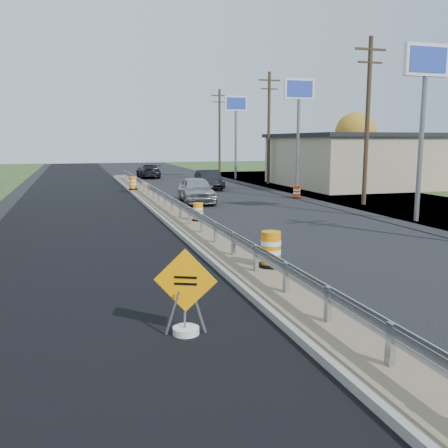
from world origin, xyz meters
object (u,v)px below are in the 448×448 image
object	(u,v)px
barrel_median_mid	(198,212)
car_dark_far	(148,171)
barrel_shoulder_near	(297,192)
car_silver	(196,190)
car_dark_mid	(209,179)
barrel_median_far	(133,183)
caution_sign	(186,313)
barrel_median_near	(271,250)

from	to	relation	value
barrel_median_mid	car_dark_far	distance (m)	29.41
barrel_shoulder_near	car_silver	bearing A→B (deg)	-176.52
car_dark_mid	car_silver	bearing A→B (deg)	-107.11
barrel_median_far	barrel_shoulder_near	xyz separation A→B (m)	(9.75, -6.70, -0.27)
caution_sign	car_silver	bearing A→B (deg)	100.37
caution_sign	car_dark_mid	xyz separation A→B (m)	(8.09, 28.39, 0.30)
barrel_median_near	car_dark_mid	distance (m)	25.27
caution_sign	barrel_median_near	xyz separation A→B (m)	(3.21, 3.59, 0.28)
caution_sign	barrel_median_mid	size ratio (longest dim) A/B	2.17
barrel_shoulder_near	car_dark_far	size ratio (longest dim) A/B	0.17
barrel_median_far	barrel_median_mid	bearing A→B (deg)	-85.85
barrel_median_far	car_dark_far	bearing A→B (deg)	77.46
barrel_shoulder_near	car_dark_mid	size ratio (longest dim) A/B	0.18
barrel_median_far	barrel_shoulder_near	bearing A→B (deg)	-34.51
barrel_median_mid	car_dark_mid	xyz separation A→B (m)	(4.89, 16.33, 0.13)
barrel_median_mid	car_dark_mid	size ratio (longest dim) A/B	0.18
barrel_median_mid	barrel_median_far	size ratio (longest dim) A/B	0.86
barrel_median_near	car_dark_far	distance (m)	37.87
barrel_median_far	car_dark_mid	bearing A→B (deg)	11.11
barrel_median_mid	caution_sign	bearing A→B (deg)	-104.89
barrel_median_near	barrel_median_far	bearing A→B (deg)	92.67
car_silver	barrel_median_far	bearing A→B (deg)	116.33
caution_sign	barrel_median_near	distance (m)	4.82
barrel_median_far	barrel_median_near	bearing A→B (deg)	-87.33
barrel_median_near	barrel_shoulder_near	size ratio (longest dim) A/B	1.22
barrel_median_far	car_dark_far	xyz separation A→B (m)	(3.16, 14.19, 0.03)
barrel_median_near	car_dark_mid	xyz separation A→B (m)	(4.89, 24.80, 0.02)
caution_sign	car_dark_far	bearing A→B (deg)	107.30
car_silver	caution_sign	bearing A→B (deg)	-100.51
car_dark_mid	car_dark_far	bearing A→B (deg)	105.13
barrel_shoulder_near	car_dark_mid	distance (m)	8.74
car_dark_far	barrel_median_near	bearing A→B (deg)	86.37
barrel_median_near	barrel_median_mid	distance (m)	8.47
barrel_median_near	car_dark_far	size ratio (longest dim) A/B	0.21
barrel_median_near	car_dark_mid	bearing A→B (deg)	78.86
car_silver	car_dark_far	bearing A→B (deg)	93.17
caution_sign	barrel_shoulder_near	distance (m)	23.69
caution_sign	barrel_shoulder_near	world-z (taller)	caution_sign
barrel_median_mid	car_silver	distance (m)	8.25
caution_sign	car_dark_mid	world-z (taller)	caution_sign
barrel_median_far	car_silver	size ratio (longest dim) A/B	0.20
barrel_median_mid	car_dark_mid	bearing A→B (deg)	73.34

